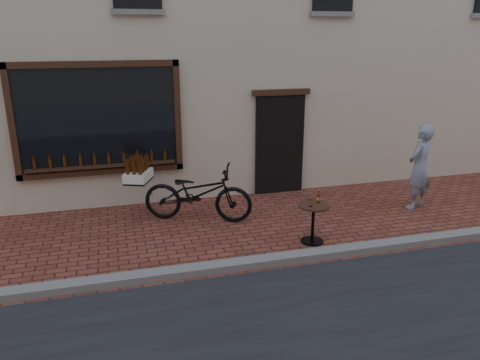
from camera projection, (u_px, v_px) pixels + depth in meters
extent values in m
plane|color=#602A1F|center=(237.00, 275.00, 7.04)|extent=(90.00, 90.00, 0.00)
cube|color=slate|center=(234.00, 265.00, 7.20)|extent=(90.00, 0.25, 0.12)
cube|color=black|center=(98.00, 119.00, 9.17)|extent=(3.00, 0.06, 2.00)
cube|color=black|center=(93.00, 64.00, 8.83)|extent=(3.24, 0.10, 0.12)
cube|color=black|center=(103.00, 171.00, 9.47)|extent=(3.24, 0.10, 0.12)
cube|color=black|center=(12.00, 124.00, 8.76)|extent=(0.12, 0.10, 2.24)
cube|color=black|center=(178.00, 116.00, 9.55)|extent=(0.12, 0.10, 2.24)
cube|color=black|center=(102.00, 166.00, 9.39)|extent=(2.90, 0.16, 0.05)
cube|color=black|center=(279.00, 145.00, 10.37)|extent=(1.10, 0.10, 2.20)
cube|color=black|center=(281.00, 92.00, 9.99)|extent=(1.30, 0.10, 0.12)
cylinder|color=#3D1C07|center=(35.00, 165.00, 9.03)|extent=(0.06, 0.06, 0.19)
cylinder|color=#3D1C07|center=(50.00, 164.00, 9.10)|extent=(0.06, 0.06, 0.19)
cylinder|color=#3D1C07|center=(65.00, 163.00, 9.17)|extent=(0.06, 0.06, 0.19)
cylinder|color=#3D1C07|center=(80.00, 162.00, 9.25)|extent=(0.06, 0.06, 0.19)
cylinder|color=#3D1C07|center=(95.00, 161.00, 9.32)|extent=(0.06, 0.06, 0.19)
cylinder|color=#3D1C07|center=(109.00, 160.00, 9.39)|extent=(0.06, 0.06, 0.19)
cylinder|color=#3D1C07|center=(123.00, 159.00, 9.46)|extent=(0.06, 0.06, 0.19)
cylinder|color=#3D1C07|center=(137.00, 158.00, 9.53)|extent=(0.06, 0.06, 0.19)
cylinder|color=#3D1C07|center=(151.00, 157.00, 9.60)|extent=(0.06, 0.06, 0.19)
cylinder|color=#3D1C07|center=(165.00, 156.00, 9.67)|extent=(0.06, 0.06, 0.19)
imported|color=black|center=(198.00, 193.00, 8.93)|extent=(2.21, 1.48, 1.10)
cube|color=black|center=(139.00, 181.00, 9.01)|extent=(0.61, 0.70, 0.04)
cube|color=silver|center=(138.00, 175.00, 8.98)|extent=(0.62, 0.72, 0.17)
cylinder|color=#3D1C07|center=(140.00, 169.00, 8.69)|extent=(0.07, 0.07, 0.23)
cylinder|color=#3D1C07|center=(134.00, 169.00, 8.71)|extent=(0.07, 0.07, 0.23)
cylinder|color=#3D1C07|center=(127.00, 168.00, 8.72)|extent=(0.07, 0.07, 0.23)
cylinder|color=#3D1C07|center=(143.00, 167.00, 8.83)|extent=(0.07, 0.07, 0.23)
cylinder|color=#3D1C07|center=(136.00, 166.00, 8.85)|extent=(0.07, 0.07, 0.23)
cylinder|color=#3D1C07|center=(130.00, 166.00, 8.86)|extent=(0.07, 0.07, 0.23)
cylinder|color=#3D1C07|center=(145.00, 165.00, 8.97)|extent=(0.07, 0.07, 0.23)
cylinder|color=#3D1C07|center=(139.00, 164.00, 8.98)|extent=(0.07, 0.07, 0.23)
cylinder|color=#3D1C07|center=(133.00, 164.00, 9.00)|extent=(0.07, 0.07, 0.23)
cylinder|color=#3D1C07|center=(147.00, 163.00, 9.11)|extent=(0.07, 0.07, 0.23)
cylinder|color=#3D1C07|center=(141.00, 162.00, 9.12)|extent=(0.07, 0.07, 0.23)
cylinder|color=#3D1C07|center=(135.00, 162.00, 9.14)|extent=(0.07, 0.07, 0.23)
cylinder|color=black|center=(312.00, 241.00, 8.14)|extent=(0.39, 0.39, 0.03)
cylinder|color=black|center=(313.00, 224.00, 8.05)|extent=(0.05, 0.05, 0.63)
cylinder|color=black|center=(314.00, 206.00, 7.95)|extent=(0.54, 0.54, 0.04)
cylinder|color=gold|center=(319.00, 198.00, 7.99)|extent=(0.06, 0.06, 0.05)
cylinder|color=white|center=(311.00, 203.00, 7.84)|extent=(0.07, 0.07, 0.12)
imported|color=gray|center=(420.00, 167.00, 9.48)|extent=(0.75, 0.66, 1.74)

